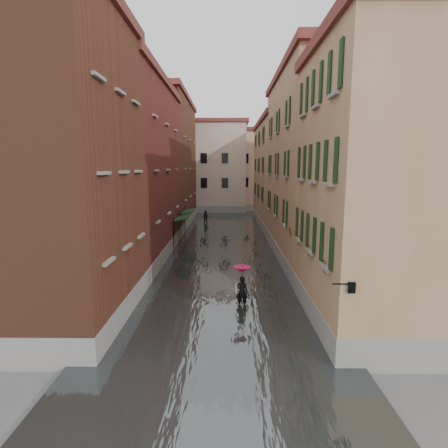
{
  "coord_description": "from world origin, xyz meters",
  "views": [
    {
      "loc": [
        0.4,
        -16.71,
        6.79
      ],
      "look_at": [
        0.16,
        6.38,
        3.0
      ],
      "focal_mm": 28.0,
      "sensor_mm": 36.0,
      "label": 1
    }
  ],
  "objects": [
    {
      "name": "ground",
      "position": [
        0.0,
        0.0,
        0.0
      ],
      "size": [
        120.0,
        120.0,
        0.0
      ],
      "primitive_type": "plane",
      "color": "#5C5D5F",
      "rests_on": "ground"
    },
    {
      "name": "floodwater",
      "position": [
        0.0,
        13.0,
        0.1
      ],
      "size": [
        10.0,
        60.0,
        0.2
      ],
      "primitive_type": "cube",
      "color": "#3E4444",
      "rests_on": "ground"
    },
    {
      "name": "building_left_near",
      "position": [
        -7.0,
        -2.0,
        6.5
      ],
      "size": [
        6.0,
        8.0,
        13.0
      ],
      "primitive_type": "cube",
      "color": "brown",
      "rests_on": "ground"
    },
    {
      "name": "building_left_mid",
      "position": [
        -7.0,
        9.0,
        6.25
      ],
      "size": [
        6.0,
        14.0,
        12.5
      ],
      "primitive_type": "cube",
      "color": "#5C231D",
      "rests_on": "ground"
    },
    {
      "name": "building_left_far",
      "position": [
        -7.0,
        24.0,
        7.0
      ],
      "size": [
        6.0,
        16.0,
        14.0
      ],
      "primitive_type": "cube",
      "color": "brown",
      "rests_on": "ground"
    },
    {
      "name": "building_right_near",
      "position": [
        7.0,
        -2.0,
        5.75
      ],
      "size": [
        6.0,
        8.0,
        11.5
      ],
      "primitive_type": "cube",
      "color": "#916D4B",
      "rests_on": "ground"
    },
    {
      "name": "building_right_mid",
      "position": [
        7.0,
        9.0,
        6.5
      ],
      "size": [
        6.0,
        14.0,
        13.0
      ],
      "primitive_type": "cube",
      "color": "tan",
      "rests_on": "ground"
    },
    {
      "name": "building_right_far",
      "position": [
        7.0,
        24.0,
        5.75
      ],
      "size": [
        6.0,
        16.0,
        11.5
      ],
      "primitive_type": "cube",
      "color": "#916D4B",
      "rests_on": "ground"
    },
    {
      "name": "building_end_cream",
      "position": [
        -3.0,
        38.0,
        6.5
      ],
      "size": [
        12.0,
        9.0,
        13.0
      ],
      "primitive_type": "cube",
      "color": "beige",
      "rests_on": "ground"
    },
    {
      "name": "building_end_pink",
      "position": [
        6.0,
        40.0,
        6.0
      ],
      "size": [
        10.0,
        9.0,
        12.0
      ],
      "primitive_type": "cube",
      "color": "tan",
      "rests_on": "ground"
    },
    {
      "name": "awning_near",
      "position": [
        -3.49,
        12.25,
        2.47
      ],
      "size": [
        1.09,
        3.05,
        2.8
      ],
      "color": "#17341C",
      "rests_on": "ground"
    },
    {
      "name": "awning_far",
      "position": [
        -3.48,
        16.62,
        2.48
      ],
      "size": [
        1.09,
        3.36,
        2.8
      ],
      "color": "#17341C",
      "rests_on": "ground"
    },
    {
      "name": "wall_lantern",
      "position": [
        4.33,
        -6.0,
        3.01
      ],
      "size": [
        0.71,
        0.22,
        0.35
      ],
      "color": "black",
      "rests_on": "ground"
    },
    {
      "name": "window_planters",
      "position": [
        4.12,
        -0.62,
        3.51
      ],
      "size": [
        0.59,
        7.91,
        0.84
      ],
      "color": "brown",
      "rests_on": "ground"
    },
    {
      "name": "pedestrian_main",
      "position": [
        1.1,
        -0.53,
        1.21
      ],
      "size": [
        0.85,
        0.85,
        2.06
      ],
      "color": "black",
      "rests_on": "ground"
    },
    {
      "name": "pedestrian_far",
      "position": [
        -2.21,
        24.46,
        0.82
      ],
      "size": [
        0.94,
        0.82,
        1.64
      ],
      "primitive_type": "imported",
      "rotation": [
        0.0,
        0.0,
        -0.28
      ],
      "color": "black",
      "rests_on": "ground"
    }
  ]
}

